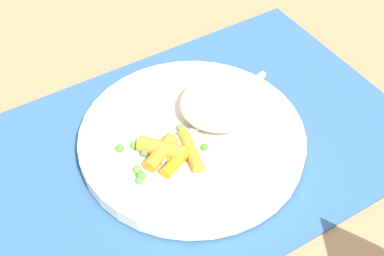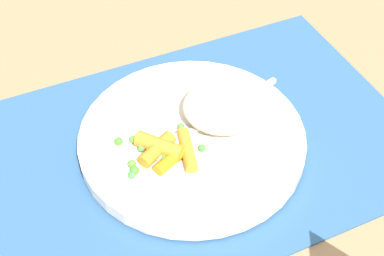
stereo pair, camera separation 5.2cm
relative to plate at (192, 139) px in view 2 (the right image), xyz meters
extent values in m
plane|color=#997551|center=(0.00, 0.00, -0.01)|extent=(2.40, 2.40, 0.00)
cube|color=#2D5684|center=(0.00, 0.00, -0.01)|extent=(0.50, 0.33, 0.01)
cylinder|color=silver|center=(0.00, 0.00, 0.00)|extent=(0.26, 0.26, 0.02)
ellipsoid|color=beige|center=(-0.05, -0.01, 0.02)|extent=(0.10, 0.09, 0.03)
cylinder|color=orange|center=(0.04, 0.01, 0.02)|extent=(0.05, 0.05, 0.02)
cylinder|color=orange|center=(0.04, 0.03, 0.01)|extent=(0.05, 0.03, 0.01)
cylinder|color=orange|center=(0.02, 0.02, 0.02)|extent=(0.03, 0.06, 0.01)
cylinder|color=orange|center=(0.05, 0.01, 0.02)|extent=(0.05, 0.04, 0.02)
sphere|color=#58A235|center=(0.08, 0.02, 0.01)|extent=(0.01, 0.01, 0.01)
sphere|color=green|center=(0.08, -0.02, 0.01)|extent=(0.01, 0.01, 0.01)
sphere|color=#4B9043|center=(0.06, 0.00, 0.01)|extent=(0.01, 0.01, 0.01)
sphere|color=green|center=(0.00, 0.03, 0.01)|extent=(0.01, 0.01, 0.01)
sphere|color=#489038|center=(0.04, 0.02, 0.01)|extent=(0.01, 0.01, 0.01)
sphere|color=green|center=(0.06, -0.02, 0.01)|extent=(0.01, 0.01, 0.01)
sphere|color=green|center=(0.01, -0.01, 0.01)|extent=(0.01, 0.01, 0.01)
sphere|color=green|center=(0.08, 0.03, 0.01)|extent=(0.01, 0.01, 0.01)
sphere|color=green|center=(0.08, 0.03, 0.01)|extent=(0.01, 0.01, 0.01)
sphere|color=green|center=(0.04, 0.02, 0.01)|extent=(0.01, 0.01, 0.01)
sphere|color=green|center=(0.05, 0.00, 0.01)|extent=(0.01, 0.01, 0.01)
sphere|color=green|center=(0.04, 0.02, 0.01)|extent=(0.01, 0.01, 0.01)
cube|color=silver|center=(0.03, 0.01, 0.01)|extent=(0.05, 0.03, 0.01)
cube|color=silver|center=(-0.06, -0.02, 0.01)|extent=(0.14, 0.05, 0.01)
camera|label=1|loc=(0.22, 0.35, 0.46)|focal=51.15mm
camera|label=2|loc=(0.17, 0.38, 0.46)|focal=51.15mm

